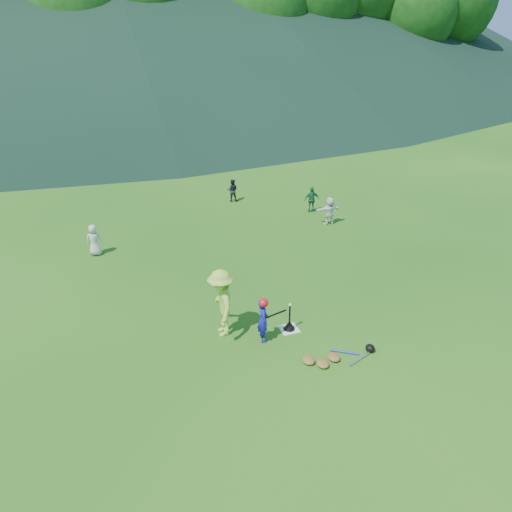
{
  "coord_description": "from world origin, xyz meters",
  "views": [
    {
      "loc": [
        -4.32,
        -9.56,
        7.4
      ],
      "look_at": [
        0.0,
        2.5,
        0.9
      ],
      "focal_mm": 35.0,
      "sensor_mm": 36.0,
      "label": 1
    }
  ],
  "objects_px": {
    "home_plate": "(289,329)",
    "fielder_a": "(94,240)",
    "fielder_c": "(312,200)",
    "equipment_pile": "(334,357)",
    "fielder_b": "(232,190)",
    "fielder_d": "(330,211)",
    "adult_coach": "(221,303)",
    "batting_tee": "(289,325)",
    "batter_child": "(263,320)"
  },
  "relations": [
    {
      "from": "batter_child",
      "to": "equipment_pile",
      "type": "distance_m",
      "value": 1.89
    },
    {
      "from": "fielder_a",
      "to": "equipment_pile",
      "type": "distance_m",
      "value": 8.95
    },
    {
      "from": "fielder_c",
      "to": "fielder_d",
      "type": "xyz_separation_m",
      "value": [
        0.09,
        -1.34,
        0.01
      ]
    },
    {
      "from": "fielder_d",
      "to": "equipment_pile",
      "type": "xyz_separation_m",
      "value": [
        -3.57,
        -7.23,
        -0.46
      ]
    },
    {
      "from": "fielder_a",
      "to": "fielder_c",
      "type": "distance_m",
      "value": 8.37
    },
    {
      "from": "batter_child",
      "to": "batting_tee",
      "type": "xyz_separation_m",
      "value": [
        0.78,
        0.18,
        -0.45
      ]
    },
    {
      "from": "fielder_b",
      "to": "fielder_d",
      "type": "height_order",
      "value": "fielder_d"
    },
    {
      "from": "adult_coach",
      "to": "fielder_b",
      "type": "height_order",
      "value": "adult_coach"
    },
    {
      "from": "adult_coach",
      "to": "fielder_d",
      "type": "height_order",
      "value": "adult_coach"
    },
    {
      "from": "batter_child",
      "to": "batting_tee",
      "type": "relative_size",
      "value": 1.7
    },
    {
      "from": "fielder_a",
      "to": "equipment_pile",
      "type": "bearing_deg",
      "value": 136.03
    },
    {
      "from": "home_plate",
      "to": "fielder_a",
      "type": "bearing_deg",
      "value": 125.56
    },
    {
      "from": "fielder_a",
      "to": "fielder_d",
      "type": "xyz_separation_m",
      "value": [
        8.4,
        -0.29,
        0.0
      ]
    },
    {
      "from": "fielder_a",
      "to": "fielder_b",
      "type": "height_order",
      "value": "fielder_a"
    },
    {
      "from": "home_plate",
      "to": "fielder_a",
      "type": "relative_size",
      "value": 0.43
    },
    {
      "from": "home_plate",
      "to": "batter_child",
      "type": "bearing_deg",
      "value": -167.07
    },
    {
      "from": "home_plate",
      "to": "adult_coach",
      "type": "xyz_separation_m",
      "value": [
        -1.64,
        0.43,
        0.87
      ]
    },
    {
      "from": "batter_child",
      "to": "adult_coach",
      "type": "height_order",
      "value": "adult_coach"
    },
    {
      "from": "fielder_b",
      "to": "equipment_pile",
      "type": "distance_m",
      "value": 10.81
    },
    {
      "from": "fielder_c",
      "to": "batting_tee",
      "type": "distance_m",
      "value": 8.15
    },
    {
      "from": "fielder_b",
      "to": "fielder_d",
      "type": "xyz_separation_m",
      "value": [
        2.68,
        -3.54,
        0.05
      ]
    },
    {
      "from": "batter_child",
      "to": "fielder_a",
      "type": "xyz_separation_m",
      "value": [
        -3.55,
        6.23,
        -0.05
      ]
    },
    {
      "from": "home_plate",
      "to": "fielder_b",
      "type": "height_order",
      "value": "fielder_b"
    },
    {
      "from": "adult_coach",
      "to": "batting_tee",
      "type": "relative_size",
      "value": 2.6
    },
    {
      "from": "equipment_pile",
      "to": "adult_coach",
      "type": "bearing_deg",
      "value": 138.51
    },
    {
      "from": "batter_child",
      "to": "fielder_a",
      "type": "relative_size",
      "value": 1.1
    },
    {
      "from": "equipment_pile",
      "to": "home_plate",
      "type": "bearing_deg",
      "value": 109.1
    },
    {
      "from": "adult_coach",
      "to": "fielder_c",
      "type": "distance_m",
      "value": 8.73
    },
    {
      "from": "home_plate",
      "to": "equipment_pile",
      "type": "xyz_separation_m",
      "value": [
        0.51,
        -1.47,
        0.06
      ]
    },
    {
      "from": "home_plate",
      "to": "fielder_c",
      "type": "distance_m",
      "value": 8.15
    },
    {
      "from": "fielder_c",
      "to": "equipment_pile",
      "type": "bearing_deg",
      "value": 75.38
    },
    {
      "from": "fielder_d",
      "to": "equipment_pile",
      "type": "distance_m",
      "value": 8.08
    },
    {
      "from": "adult_coach",
      "to": "batter_child",
      "type": "bearing_deg",
      "value": 62.31
    },
    {
      "from": "home_plate",
      "to": "batting_tee",
      "type": "height_order",
      "value": "batting_tee"
    },
    {
      "from": "home_plate",
      "to": "fielder_a",
      "type": "xyz_separation_m",
      "value": [
        -4.33,
        6.05,
        0.51
      ]
    },
    {
      "from": "adult_coach",
      "to": "fielder_d",
      "type": "relative_size",
      "value": 1.67
    },
    {
      "from": "batting_tee",
      "to": "fielder_c",
      "type": "bearing_deg",
      "value": 60.71
    },
    {
      "from": "fielder_c",
      "to": "batter_child",
      "type": "bearing_deg",
      "value": 64.27
    },
    {
      "from": "batter_child",
      "to": "adult_coach",
      "type": "xyz_separation_m",
      "value": [
        -0.86,
        0.61,
        0.31
      ]
    },
    {
      "from": "adult_coach",
      "to": "equipment_pile",
      "type": "distance_m",
      "value": 2.98
    },
    {
      "from": "batter_child",
      "to": "fielder_a",
      "type": "distance_m",
      "value": 7.17
    },
    {
      "from": "adult_coach",
      "to": "equipment_pile",
      "type": "height_order",
      "value": "adult_coach"
    },
    {
      "from": "fielder_c",
      "to": "batting_tee",
      "type": "xyz_separation_m",
      "value": [
        -3.98,
        -7.1,
        -0.39
      ]
    },
    {
      "from": "home_plate",
      "to": "fielder_c",
      "type": "height_order",
      "value": "fielder_c"
    },
    {
      "from": "home_plate",
      "to": "fielder_d",
      "type": "relative_size",
      "value": 0.43
    },
    {
      "from": "home_plate",
      "to": "fielder_b",
      "type": "distance_m",
      "value": 9.42
    },
    {
      "from": "fielder_b",
      "to": "adult_coach",
      "type": "bearing_deg",
      "value": 93.04
    },
    {
      "from": "adult_coach",
      "to": "equipment_pile",
      "type": "bearing_deg",
      "value": 56.03
    },
    {
      "from": "fielder_c",
      "to": "batting_tee",
      "type": "relative_size",
      "value": 1.52
    },
    {
      "from": "home_plate",
      "to": "batter_child",
      "type": "relative_size",
      "value": 0.39
    }
  ]
}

